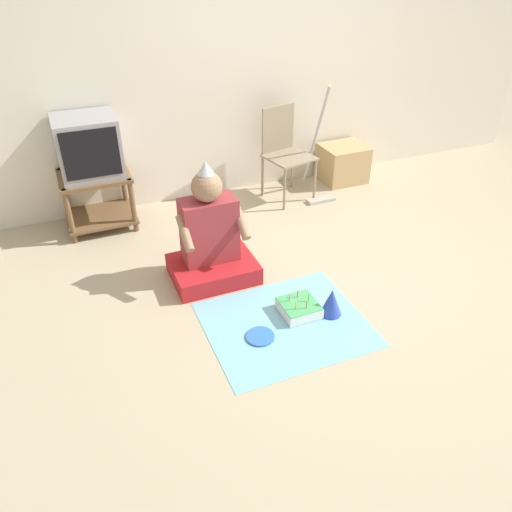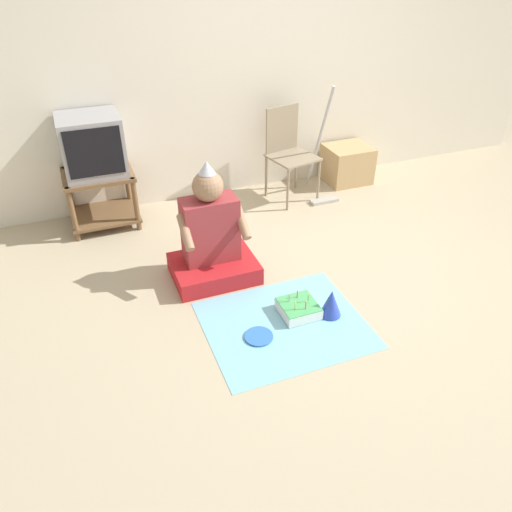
# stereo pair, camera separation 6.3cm
# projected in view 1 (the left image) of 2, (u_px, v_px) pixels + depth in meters

# --- Properties ---
(ground_plane) EXTENTS (16.00, 16.00, 0.00)m
(ground_plane) POSITION_uv_depth(u_px,v_px,m) (359.00, 290.00, 3.66)
(ground_plane) COLOR tan
(wall_back) EXTENTS (6.40, 0.06, 2.55)m
(wall_back) POSITION_uv_depth(u_px,v_px,m) (255.00, 54.00, 4.50)
(wall_back) COLOR silver
(wall_back) RESTS_ON ground_plane
(tv_stand) EXTENTS (0.58, 0.50, 0.49)m
(tv_stand) POSITION_uv_depth(u_px,v_px,m) (97.00, 195.00, 4.31)
(tv_stand) COLOR brown
(tv_stand) RESTS_ON ground_plane
(tv) EXTENTS (0.49, 0.46, 0.49)m
(tv) POSITION_uv_depth(u_px,v_px,m) (88.00, 146.00, 4.07)
(tv) COLOR #99999E
(tv) RESTS_ON tv_stand
(folding_chair) EXTENTS (0.48, 0.47, 0.86)m
(folding_chair) POSITION_uv_depth(u_px,v_px,m) (284.00, 147.00, 4.71)
(folding_chair) COLOR gray
(folding_chair) RESTS_ON ground_plane
(cardboard_box_stack) EXTENTS (0.44, 0.40, 0.37)m
(cardboard_box_stack) POSITION_uv_depth(u_px,v_px,m) (342.00, 163.00, 5.18)
(cardboard_box_stack) COLOR tan
(cardboard_box_stack) RESTS_ON ground_plane
(dust_mop) EXTENTS (0.28, 0.45, 1.11)m
(dust_mop) POSITION_uv_depth(u_px,v_px,m) (318.00, 167.00, 4.76)
(dust_mop) COLOR #B2ADA3
(dust_mop) RESTS_ON ground_plane
(person_seated) EXTENTS (0.62, 0.48, 0.91)m
(person_seated) POSITION_uv_depth(u_px,v_px,m) (211.00, 242.00, 3.65)
(person_seated) COLOR red
(person_seated) RESTS_ON ground_plane
(party_cloth) EXTENTS (1.05, 0.89, 0.01)m
(party_cloth) POSITION_uv_depth(u_px,v_px,m) (285.00, 324.00, 3.33)
(party_cloth) COLOR #7FC6E0
(party_cloth) RESTS_ON ground_plane
(birthday_cake) EXTENTS (0.25, 0.25, 0.15)m
(birthday_cake) POSITION_uv_depth(u_px,v_px,m) (299.00, 308.00, 3.41)
(birthday_cake) COLOR white
(birthday_cake) RESTS_ON party_cloth
(party_hat_blue) EXTENTS (0.15, 0.15, 0.20)m
(party_hat_blue) POSITION_uv_depth(u_px,v_px,m) (332.00, 302.00, 3.37)
(party_hat_blue) COLOR blue
(party_hat_blue) RESTS_ON party_cloth
(paper_plate) EXTENTS (0.19, 0.19, 0.01)m
(paper_plate) POSITION_uv_depth(u_px,v_px,m) (260.00, 336.00, 3.22)
(paper_plate) COLOR blue
(paper_plate) RESTS_ON party_cloth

